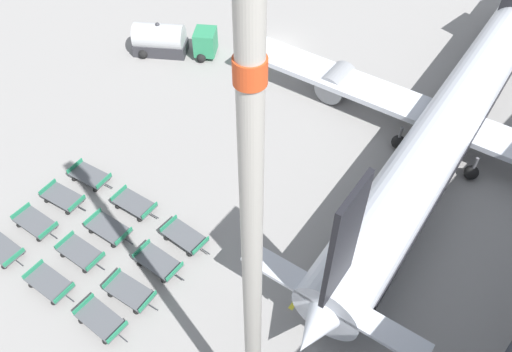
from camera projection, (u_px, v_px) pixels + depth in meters
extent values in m
plane|color=gray|center=(277.00, 47.00, 49.32)|extent=(500.00, 500.00, 0.00)
cylinder|color=silver|center=(463.00, 101.00, 38.65)|extent=(10.46, 43.91, 4.01)
cone|color=silver|center=(324.00, 315.00, 26.39)|extent=(4.48, 5.32, 3.81)
cube|color=black|center=(344.00, 243.00, 22.68)|extent=(0.72, 3.02, 7.30)
cube|color=silver|center=(331.00, 300.00, 26.34)|extent=(10.94, 2.97, 0.24)
cube|color=silver|center=(452.00, 122.00, 38.33)|extent=(38.85, 9.15, 0.44)
cylinder|color=gray|center=(336.00, 83.00, 43.06)|extent=(3.03, 3.42, 2.61)
cube|color=black|center=(460.00, 108.00, 39.17)|extent=(9.89, 39.59, 0.72)
cylinder|color=#56565B|center=(505.00, 42.00, 47.53)|extent=(0.24, 0.24, 1.49)
sphere|color=black|center=(502.00, 49.00, 48.08)|extent=(1.08, 1.08, 1.08)
cylinder|color=#56565B|center=(474.00, 165.00, 36.35)|extent=(0.24, 0.24, 1.49)
sphere|color=black|center=(471.00, 172.00, 36.90)|extent=(1.08, 1.08, 1.08)
cylinder|color=#56565B|center=(400.00, 135.00, 38.61)|extent=(0.24, 0.24, 1.49)
sphere|color=black|center=(398.00, 142.00, 39.16)|extent=(1.08, 1.08, 1.08)
cube|color=#2D8C5B|center=(205.00, 42.00, 47.17)|extent=(2.96, 3.04, 2.22)
cube|color=#333338|center=(161.00, 47.00, 48.21)|extent=(5.39, 4.84, 1.15)
cylinder|color=#B7BABC|center=(159.00, 37.00, 47.36)|extent=(5.27, 4.80, 2.47)
sphere|color=#333338|center=(157.00, 25.00, 46.45)|extent=(0.44, 0.44, 0.44)
sphere|color=black|center=(201.00, 58.00, 47.22)|extent=(0.90, 0.90, 0.90)
sphere|color=black|center=(206.00, 45.00, 48.72)|extent=(0.90, 0.90, 0.90)
sphere|color=black|center=(143.00, 54.00, 47.67)|extent=(0.90, 0.90, 0.90)
sphere|color=black|center=(149.00, 41.00, 49.17)|extent=(0.90, 0.90, 0.90)
cube|color=#515459|center=(1.00, 248.00, 32.29)|extent=(3.18, 1.95, 0.10)
cube|color=#237F56|center=(14.00, 257.00, 31.56)|extent=(0.30, 1.54, 0.32)
cube|color=#333338|center=(20.00, 263.00, 31.65)|extent=(0.70, 0.16, 0.06)
sphere|color=black|center=(4.00, 266.00, 31.78)|extent=(0.36, 0.36, 0.36)
sphere|color=black|center=(22.00, 252.00, 32.51)|extent=(0.36, 0.36, 0.36)
sphere|color=black|center=(2.00, 237.00, 33.34)|extent=(0.36, 0.36, 0.36)
cube|color=#515459|center=(49.00, 283.00, 30.56)|extent=(3.19, 1.98, 0.10)
cube|color=#237F56|center=(64.00, 293.00, 29.84)|extent=(0.31, 1.54, 0.32)
cube|color=#237F56|center=(33.00, 269.00, 30.97)|extent=(0.31, 1.54, 0.32)
cube|color=#333338|center=(70.00, 299.00, 29.93)|extent=(0.70, 0.16, 0.06)
sphere|color=black|center=(54.00, 302.00, 30.06)|extent=(0.36, 0.36, 0.36)
sphere|color=black|center=(71.00, 286.00, 30.79)|extent=(0.36, 0.36, 0.36)
sphere|color=black|center=(31.00, 285.00, 30.87)|extent=(0.36, 0.36, 0.36)
sphere|color=black|center=(48.00, 270.00, 31.60)|extent=(0.36, 0.36, 0.36)
cube|color=#515459|center=(101.00, 319.00, 28.90)|extent=(3.15, 1.87, 0.10)
cube|color=#237F56|center=(117.00, 332.00, 28.15)|extent=(0.25, 1.55, 0.32)
cube|color=#237F56|center=(83.00, 304.00, 29.34)|extent=(0.25, 1.55, 0.32)
cube|color=#333338|center=(123.00, 339.00, 28.24)|extent=(0.70, 0.14, 0.06)
sphere|color=black|center=(106.00, 341.00, 28.39)|extent=(0.36, 0.36, 0.36)
sphere|color=black|center=(123.00, 324.00, 29.10)|extent=(0.36, 0.36, 0.36)
sphere|color=black|center=(82.00, 321.00, 29.24)|extent=(0.36, 0.36, 0.36)
sphere|color=black|center=(99.00, 304.00, 29.96)|extent=(0.36, 0.36, 0.36)
cube|color=#515459|center=(35.00, 222.00, 33.73)|extent=(3.19, 1.97, 0.10)
cube|color=#237F56|center=(48.00, 230.00, 33.01)|extent=(0.31, 1.54, 0.32)
cube|color=#237F56|center=(20.00, 211.00, 34.14)|extent=(0.31, 1.54, 0.32)
cube|color=#333338|center=(54.00, 236.00, 33.10)|extent=(0.70, 0.16, 0.06)
sphere|color=black|center=(39.00, 239.00, 33.23)|extent=(0.36, 0.36, 0.36)
sphere|color=black|center=(55.00, 226.00, 33.96)|extent=(0.36, 0.36, 0.36)
sphere|color=black|center=(19.00, 225.00, 34.04)|extent=(0.36, 0.36, 0.36)
sphere|color=black|center=(35.00, 213.00, 34.78)|extent=(0.36, 0.36, 0.36)
cube|color=#515459|center=(80.00, 252.00, 32.08)|extent=(3.19, 1.98, 0.10)
cube|color=#237F56|center=(96.00, 261.00, 31.36)|extent=(0.31, 1.54, 0.32)
cube|color=#237F56|center=(64.00, 240.00, 32.49)|extent=(0.31, 1.54, 0.32)
cube|color=#333338|center=(101.00, 267.00, 31.45)|extent=(0.70, 0.16, 0.06)
sphere|color=black|center=(85.00, 271.00, 31.57)|extent=(0.36, 0.36, 0.36)
sphere|color=black|center=(101.00, 256.00, 32.31)|extent=(0.36, 0.36, 0.36)
sphere|color=black|center=(63.00, 255.00, 32.38)|extent=(0.36, 0.36, 0.36)
sphere|color=black|center=(79.00, 241.00, 33.12)|extent=(0.36, 0.36, 0.36)
cube|color=#515459|center=(130.00, 291.00, 30.14)|extent=(3.23, 2.07, 0.10)
cube|color=#237F56|center=(148.00, 301.00, 29.45)|extent=(0.36, 1.54, 0.32)
cube|color=#237F56|center=(112.00, 278.00, 30.52)|extent=(0.36, 1.54, 0.32)
cube|color=#333338|center=(154.00, 307.00, 29.55)|extent=(0.70, 0.19, 0.06)
sphere|color=black|center=(137.00, 311.00, 29.65)|extent=(0.36, 0.36, 0.36)
sphere|color=black|center=(151.00, 295.00, 30.40)|extent=(0.36, 0.36, 0.36)
sphere|color=black|center=(111.00, 294.00, 30.42)|extent=(0.36, 0.36, 0.36)
sphere|color=black|center=(126.00, 279.00, 31.17)|extent=(0.36, 0.36, 0.36)
cube|color=#515459|center=(63.00, 197.00, 35.27)|extent=(3.25, 2.13, 0.10)
cube|color=#237F56|center=(77.00, 203.00, 34.60)|extent=(0.40, 1.53, 0.32)
cube|color=#237F56|center=(47.00, 187.00, 35.63)|extent=(0.40, 1.53, 0.32)
cube|color=#333338|center=(82.00, 208.00, 34.71)|extent=(0.70, 0.20, 0.06)
sphere|color=black|center=(68.00, 212.00, 34.79)|extent=(0.36, 0.36, 0.36)
sphere|color=black|center=(82.00, 200.00, 35.55)|extent=(0.36, 0.36, 0.36)
sphere|color=black|center=(47.00, 200.00, 35.53)|extent=(0.36, 0.36, 0.36)
sphere|color=black|center=(61.00, 189.00, 36.30)|extent=(0.36, 0.36, 0.36)
cube|color=#515459|center=(109.00, 228.00, 33.39)|extent=(3.20, 2.01, 0.10)
cube|color=#237F56|center=(124.00, 236.00, 32.68)|extent=(0.33, 1.54, 0.32)
cube|color=#237F56|center=(93.00, 217.00, 33.79)|extent=(0.33, 1.54, 0.32)
cube|color=#333338|center=(129.00, 242.00, 32.78)|extent=(0.70, 0.17, 0.06)
sphere|color=black|center=(114.00, 245.00, 32.89)|extent=(0.36, 0.36, 0.36)
sphere|color=black|center=(128.00, 232.00, 33.64)|extent=(0.36, 0.36, 0.36)
sphere|color=black|center=(92.00, 231.00, 33.69)|extent=(0.36, 0.36, 0.36)
sphere|color=black|center=(106.00, 218.00, 34.43)|extent=(0.36, 0.36, 0.36)
cube|color=#515459|center=(158.00, 262.00, 31.59)|extent=(3.16, 1.90, 0.10)
cube|color=#237F56|center=(175.00, 271.00, 30.85)|extent=(0.27, 1.55, 0.32)
cube|color=#237F56|center=(141.00, 248.00, 32.03)|extent=(0.27, 1.55, 0.32)
cube|color=#333338|center=(180.00, 278.00, 30.94)|extent=(0.70, 0.15, 0.06)
sphere|color=black|center=(164.00, 280.00, 31.08)|extent=(0.36, 0.36, 0.36)
sphere|color=black|center=(178.00, 266.00, 31.81)|extent=(0.36, 0.36, 0.36)
sphere|color=black|center=(140.00, 264.00, 31.93)|extent=(0.36, 0.36, 0.36)
sphere|color=black|center=(154.00, 250.00, 32.65)|extent=(0.36, 0.36, 0.36)
cube|color=#515459|center=(90.00, 175.00, 36.70)|extent=(3.25, 2.14, 0.10)
cube|color=#237F56|center=(104.00, 181.00, 36.03)|extent=(0.40, 1.53, 0.32)
cube|color=#237F56|center=(75.00, 166.00, 37.06)|extent=(0.40, 1.53, 0.32)
cube|color=#333338|center=(109.00, 186.00, 36.14)|extent=(0.70, 0.21, 0.06)
sphere|color=black|center=(95.00, 190.00, 36.22)|extent=(0.36, 0.36, 0.36)
sphere|color=black|center=(108.00, 178.00, 36.98)|extent=(0.36, 0.36, 0.36)
sphere|color=black|center=(74.00, 179.00, 36.96)|extent=(0.36, 0.36, 0.36)
sphere|color=black|center=(87.00, 168.00, 37.72)|extent=(0.36, 0.36, 0.36)
cube|color=#515459|center=(134.00, 203.00, 34.86)|extent=(3.21, 2.03, 0.10)
cube|color=#237F56|center=(150.00, 210.00, 34.16)|extent=(0.34, 1.54, 0.32)
cube|color=#237F56|center=(119.00, 193.00, 35.26)|extent=(0.34, 1.54, 0.32)
cube|color=#333338|center=(155.00, 216.00, 34.25)|extent=(0.70, 0.18, 0.06)
sphere|color=black|center=(140.00, 219.00, 34.36)|extent=(0.36, 0.36, 0.36)
sphere|color=black|center=(153.00, 207.00, 35.11)|extent=(0.36, 0.36, 0.36)
sphere|color=black|center=(118.00, 206.00, 35.15)|extent=(0.36, 0.36, 0.36)
sphere|color=black|center=(131.00, 195.00, 35.90)|extent=(0.36, 0.36, 0.36)
cube|color=#515459|center=(185.00, 236.00, 32.94)|extent=(3.13, 1.82, 0.10)
cube|color=#237F56|center=(201.00, 245.00, 32.18)|extent=(0.23, 1.55, 0.32)
cube|color=#237F56|center=(168.00, 223.00, 33.40)|extent=(0.23, 1.55, 0.32)
cube|color=#333338|center=(206.00, 251.00, 32.26)|extent=(0.70, 0.13, 0.06)
sphere|color=black|center=(190.00, 254.00, 32.42)|extent=(0.36, 0.36, 0.36)
sphere|color=black|center=(204.00, 241.00, 33.13)|extent=(0.36, 0.36, 0.36)
sphere|color=black|center=(167.00, 238.00, 33.30)|extent=(0.36, 0.36, 0.36)
sphere|color=black|center=(181.00, 225.00, 34.01)|extent=(0.36, 0.36, 0.36)
cylinder|color=#ADA89E|center=(252.00, 285.00, 16.23)|extent=(0.64, 0.64, 26.15)
cylinder|color=#D8471E|center=(250.00, 71.00, 10.10)|extent=(0.74, 0.74, 0.60)
cube|color=yellow|center=(367.00, 200.00, 35.79)|extent=(3.40, 20.73, 0.01)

